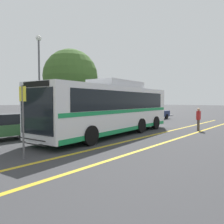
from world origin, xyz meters
name	(u,v)px	position (x,y,z in m)	size (l,w,h in m)	color
ground_plane	(107,135)	(0.00, 0.00, 0.00)	(220.00, 220.00, 0.00)	#38383A
lane_strip_0	(140,138)	(0.27, -2.39, 0.00)	(0.20, 31.52, 0.01)	gold
lane_strip_1	(168,142)	(0.27, -4.17, 0.00)	(0.20, 31.52, 0.01)	gold
curb_strip	(65,127)	(0.27, 4.72, 0.07)	(39.52, 0.36, 0.15)	#99999E
transit_bus	(112,107)	(0.29, -0.19, 1.78)	(11.98, 3.53, 3.54)	silver
parked_car_1	(9,127)	(-4.93, 3.15, 0.74)	(4.80, 2.07, 1.47)	#335B33
parked_car_2	(91,119)	(1.84, 3.36, 0.72)	(4.63, 1.98, 1.45)	#335B33
parked_car_3	(133,115)	(7.46, 3.12, 0.76)	(4.87, 2.14, 1.49)	black
parked_car_4	(155,113)	(12.76, 3.54, 0.77)	(4.54, 1.82, 1.56)	navy
pedestrian_0	(198,118)	(5.89, -3.89, 0.95)	(0.43, 0.25, 1.67)	brown
bus_stop_sign	(23,113)	(-6.56, -1.58, 1.75)	(0.07, 0.40, 2.80)	#59595E
street_lamp	(39,67)	(-1.12, 6.14, 4.83)	(0.43, 0.43, 7.33)	#59595E
tree_1	(71,77)	(2.72, 7.01, 4.51)	(5.12, 5.12, 7.08)	#513823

